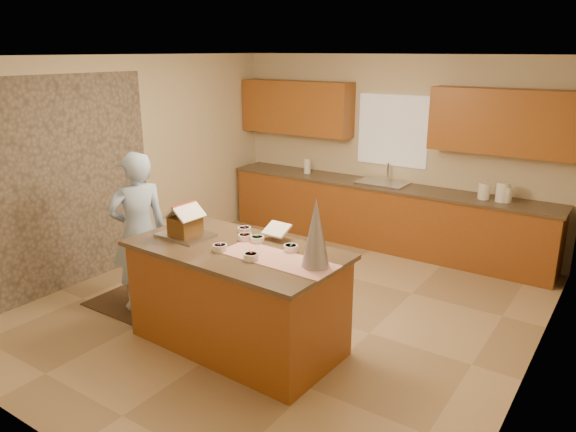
{
  "coord_description": "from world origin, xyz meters",
  "views": [
    {
      "loc": [
        3.11,
        -4.54,
        2.76
      ],
      "look_at": [
        -0.1,
        0.2,
        1.0
      ],
      "focal_mm": 33.88,
      "sensor_mm": 36.0,
      "label": 1
    }
  ],
  "objects_px": {
    "island_base": "(237,299)",
    "tinsel_tree": "(316,233)",
    "gingerbread_house": "(185,223)",
    "boy": "(139,232)"
  },
  "relations": [
    {
      "from": "gingerbread_house",
      "to": "tinsel_tree",
      "type": "bearing_deg",
      "value": 1.97
    },
    {
      "from": "island_base",
      "to": "boy",
      "type": "height_order",
      "value": "boy"
    },
    {
      "from": "island_base",
      "to": "tinsel_tree",
      "type": "xyz_separation_m",
      "value": [
        0.85,
        0.02,
        0.82
      ]
    },
    {
      "from": "tinsel_tree",
      "to": "gingerbread_house",
      "type": "bearing_deg",
      "value": -178.03
    },
    {
      "from": "boy",
      "to": "gingerbread_house",
      "type": "relative_size",
      "value": 5.49
    },
    {
      "from": "tinsel_tree",
      "to": "boy",
      "type": "height_order",
      "value": "boy"
    },
    {
      "from": "tinsel_tree",
      "to": "gingerbread_house",
      "type": "relative_size",
      "value": 1.89
    },
    {
      "from": "tinsel_tree",
      "to": "boy",
      "type": "distance_m",
      "value": 2.27
    },
    {
      "from": "island_base",
      "to": "tinsel_tree",
      "type": "bearing_deg",
      "value": 3.67
    },
    {
      "from": "boy",
      "to": "island_base",
      "type": "bearing_deg",
      "value": 112.2
    }
  ]
}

